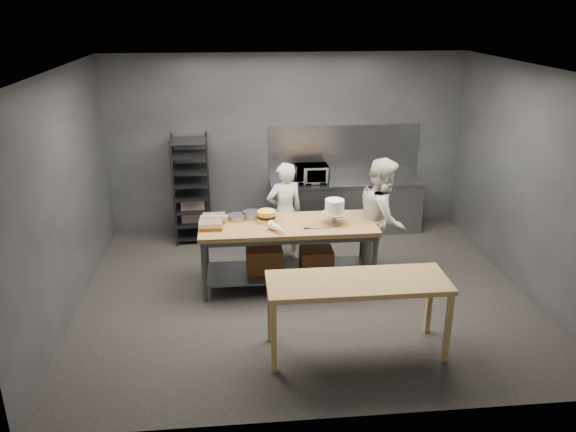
{
  "coord_description": "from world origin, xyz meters",
  "views": [
    {
      "loc": [
        -0.89,
        -6.78,
        3.73
      ],
      "look_at": [
        -0.19,
        0.24,
        1.05
      ],
      "focal_mm": 35.0,
      "sensor_mm": 36.0,
      "label": 1
    }
  ],
  "objects_px": {
    "microwave": "(312,174)",
    "layer_cake": "(267,216)",
    "chef_behind": "(285,212)",
    "speed_rack": "(192,190)",
    "work_table": "(287,247)",
    "frosted_cake_stand": "(335,208)",
    "near_counter": "(358,287)",
    "chef_right": "(382,219)"
  },
  "relations": [
    {
      "from": "work_table",
      "to": "speed_rack",
      "type": "height_order",
      "value": "speed_rack"
    },
    {
      "from": "speed_rack",
      "to": "frosted_cake_stand",
      "type": "relative_size",
      "value": 5.14
    },
    {
      "from": "chef_right",
      "to": "layer_cake",
      "type": "relative_size",
      "value": 7.02
    },
    {
      "from": "chef_behind",
      "to": "chef_right",
      "type": "relative_size",
      "value": 0.88
    },
    {
      "from": "frosted_cake_stand",
      "to": "chef_behind",
      "type": "bearing_deg",
      "value": 124.16
    },
    {
      "from": "near_counter",
      "to": "microwave",
      "type": "distance_m",
      "value": 3.6
    },
    {
      "from": "speed_rack",
      "to": "work_table",
      "type": "bearing_deg",
      "value": -52.14
    },
    {
      "from": "frosted_cake_stand",
      "to": "layer_cake",
      "type": "distance_m",
      "value": 0.93
    },
    {
      "from": "work_table",
      "to": "chef_right",
      "type": "height_order",
      "value": "chef_right"
    },
    {
      "from": "speed_rack",
      "to": "frosted_cake_stand",
      "type": "distance_m",
      "value": 2.78
    },
    {
      "from": "near_counter",
      "to": "chef_right",
      "type": "relative_size",
      "value": 1.14
    },
    {
      "from": "work_table",
      "to": "layer_cake",
      "type": "relative_size",
      "value": 9.58
    },
    {
      "from": "work_table",
      "to": "microwave",
      "type": "distance_m",
      "value": 2.03
    },
    {
      "from": "layer_cake",
      "to": "microwave",
      "type": "bearing_deg",
      "value": 64.04
    },
    {
      "from": "chef_right",
      "to": "frosted_cake_stand",
      "type": "distance_m",
      "value": 0.8
    },
    {
      "from": "work_table",
      "to": "chef_behind",
      "type": "height_order",
      "value": "chef_behind"
    },
    {
      "from": "work_table",
      "to": "near_counter",
      "type": "xyz_separation_m",
      "value": [
        0.61,
        -1.71,
        0.24
      ]
    },
    {
      "from": "layer_cake",
      "to": "speed_rack",
      "type": "bearing_deg",
      "value": 123.34
    },
    {
      "from": "microwave",
      "to": "layer_cake",
      "type": "distance_m",
      "value": 2.0
    },
    {
      "from": "chef_right",
      "to": "microwave",
      "type": "relative_size",
      "value": 3.24
    },
    {
      "from": "work_table",
      "to": "chef_right",
      "type": "xyz_separation_m",
      "value": [
        1.36,
        0.14,
        0.31
      ]
    },
    {
      "from": "chef_behind",
      "to": "frosted_cake_stand",
      "type": "xyz_separation_m",
      "value": [
        0.6,
        -0.88,
        0.36
      ]
    },
    {
      "from": "chef_behind",
      "to": "chef_right",
      "type": "distance_m",
      "value": 1.49
    },
    {
      "from": "chef_right",
      "to": "frosted_cake_stand",
      "type": "height_order",
      "value": "chef_right"
    },
    {
      "from": "work_table",
      "to": "speed_rack",
      "type": "xyz_separation_m",
      "value": [
        -1.4,
        1.8,
        0.28
      ]
    },
    {
      "from": "speed_rack",
      "to": "layer_cake",
      "type": "distance_m",
      "value": 2.06
    },
    {
      "from": "work_table",
      "to": "speed_rack",
      "type": "distance_m",
      "value": 2.3
    },
    {
      "from": "work_table",
      "to": "frosted_cake_stand",
      "type": "relative_size",
      "value": 7.05
    },
    {
      "from": "near_counter",
      "to": "layer_cake",
      "type": "distance_m",
      "value": 2.01
    },
    {
      "from": "layer_cake",
      "to": "work_table",
      "type": "bearing_deg",
      "value": -17.86
    },
    {
      "from": "chef_behind",
      "to": "microwave",
      "type": "distance_m",
      "value": 1.23
    },
    {
      "from": "near_counter",
      "to": "layer_cake",
      "type": "xyz_separation_m",
      "value": [
        -0.89,
        1.8,
        0.19
      ]
    },
    {
      "from": "frosted_cake_stand",
      "to": "work_table",
      "type": "bearing_deg",
      "value": 174.4
    },
    {
      "from": "layer_cake",
      "to": "frosted_cake_stand",
      "type": "bearing_deg",
      "value": -9.39
    },
    {
      "from": "chef_behind",
      "to": "layer_cake",
      "type": "relative_size",
      "value": 6.2
    },
    {
      "from": "microwave",
      "to": "layer_cake",
      "type": "bearing_deg",
      "value": -115.96
    },
    {
      "from": "chef_behind",
      "to": "microwave",
      "type": "xyz_separation_m",
      "value": [
        0.56,
        1.07,
        0.27
      ]
    },
    {
      "from": "near_counter",
      "to": "layer_cake",
      "type": "relative_size",
      "value": 7.98
    },
    {
      "from": "work_table",
      "to": "layer_cake",
      "type": "distance_m",
      "value": 0.52
    },
    {
      "from": "microwave",
      "to": "frosted_cake_stand",
      "type": "bearing_deg",
      "value": -88.89
    },
    {
      "from": "speed_rack",
      "to": "frosted_cake_stand",
      "type": "height_order",
      "value": "speed_rack"
    },
    {
      "from": "chef_right",
      "to": "layer_cake",
      "type": "distance_m",
      "value": 1.64
    }
  ]
}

